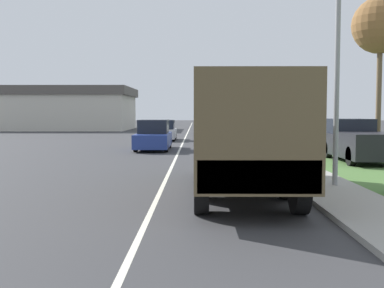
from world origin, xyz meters
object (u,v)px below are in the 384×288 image
(lamp_post, at_px, (331,18))
(car_second_ahead, at_px, (163,131))
(car_nearest_ahead, at_px, (154,136))
(military_truck, at_px, (240,130))
(car_fourth_ahead, at_px, (203,124))
(car_third_ahead, at_px, (208,126))
(pickup_truck, at_px, (357,141))

(lamp_post, bearing_deg, car_second_ahead, 104.87)
(car_nearest_ahead, relative_size, lamp_post, 0.63)
(military_truck, relative_size, car_fourth_ahead, 1.79)
(car_nearest_ahead, relative_size, car_third_ahead, 1.00)
(car_fourth_ahead, xyz_separation_m, lamp_post, (2.87, -46.92, 3.97))
(car_fourth_ahead, distance_m, pickup_truck, 39.85)
(pickup_truck, relative_size, lamp_post, 0.66)
(car_second_ahead, bearing_deg, lamp_post, -75.13)
(military_truck, bearing_deg, lamp_post, 18.07)
(car_second_ahead, relative_size, car_fourth_ahead, 0.94)
(car_fourth_ahead, bearing_deg, pickup_truck, -81.09)
(car_nearest_ahead, bearing_deg, lamp_post, -66.54)
(military_truck, height_order, car_second_ahead, military_truck)
(military_truck, xyz_separation_m, lamp_post, (2.48, 0.81, 2.97))
(car_nearest_ahead, height_order, car_fourth_ahead, car_nearest_ahead)
(car_third_ahead, xyz_separation_m, car_fourth_ahead, (-0.48, 9.07, 0.01))
(military_truck, relative_size, lamp_post, 1.04)
(military_truck, xyz_separation_m, pickup_truck, (5.78, 8.35, -0.78))
(pickup_truck, bearing_deg, car_third_ahead, 100.65)
(car_nearest_ahead, relative_size, car_second_ahead, 1.15)
(military_truck, distance_m, lamp_post, 3.95)
(car_second_ahead, distance_m, pickup_truck, 18.20)
(military_truck, relative_size, car_nearest_ahead, 1.66)
(military_truck, height_order, lamp_post, lamp_post)
(car_nearest_ahead, distance_m, car_fourth_ahead, 33.20)
(car_third_ahead, xyz_separation_m, lamp_post, (2.40, -37.84, 3.98))
(car_nearest_ahead, distance_m, car_second_ahead, 9.24)
(car_second_ahead, xyz_separation_m, car_third_ahead, (3.74, 14.73, -0.05))
(car_nearest_ahead, xyz_separation_m, car_third_ahead, (3.62, 23.97, -0.12))
(car_fourth_ahead, xyz_separation_m, pickup_truck, (6.17, -39.37, 0.22))
(car_nearest_ahead, height_order, pickup_truck, pickup_truck)
(military_truck, bearing_deg, car_second_ahead, 98.70)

